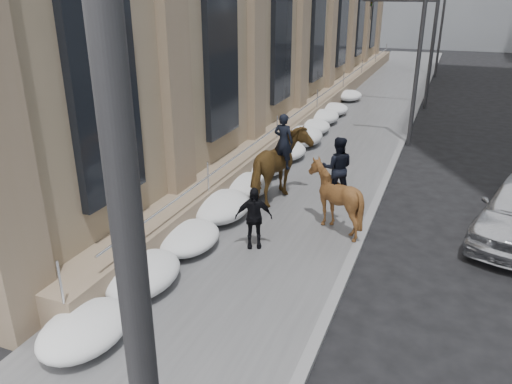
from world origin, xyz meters
TOP-DOWN VIEW (x-y plane):
  - ground at (0.00, 0.00)m, footprint 140.00×140.00m
  - sidewalk at (0.00, 10.00)m, footprint 5.00×80.00m
  - curb at (2.62, 10.00)m, footprint 0.24×80.00m
  - streetlight_near at (2.74, -6.00)m, footprint 1.71×0.24m
  - streetlight_mid at (2.74, 14.00)m, footprint 1.71×0.24m
  - streetlight_far at (2.74, 34.00)m, footprint 1.71×0.24m
  - traffic_signal at (2.07, 22.00)m, footprint 4.10×0.22m
  - snow_bank at (-1.42, 8.11)m, footprint 1.70×18.10m
  - mounted_horse_left at (-0.25, 5.87)m, footprint 1.50×2.75m
  - mounted_horse_right at (1.78, 4.55)m, footprint 1.88×2.02m
  - pedestrian at (0.12, 2.73)m, footprint 1.04×0.76m

SIDE VIEW (x-z plane):
  - ground at x=0.00m, z-range 0.00..0.00m
  - sidewalk at x=0.00m, z-range 0.00..0.12m
  - curb at x=2.62m, z-range 0.00..0.12m
  - snow_bank at x=-1.42m, z-range 0.09..0.85m
  - pedestrian at x=0.12m, z-range 0.12..1.76m
  - mounted_horse_right at x=1.78m, z-range -0.11..2.50m
  - mounted_horse_left at x=-0.25m, z-range -0.11..2.66m
  - traffic_signal at x=2.07m, z-range 1.00..7.00m
  - streetlight_near at x=2.74m, z-range 0.58..8.58m
  - streetlight_mid at x=2.74m, z-range 0.58..8.58m
  - streetlight_far at x=2.74m, z-range 0.58..8.58m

